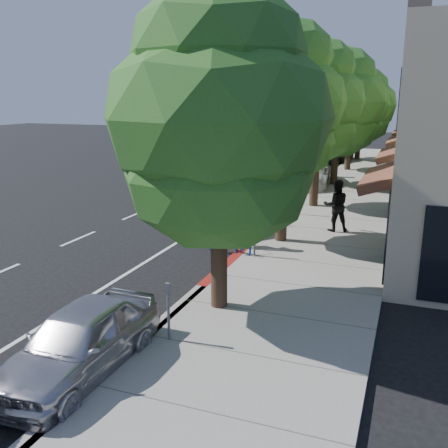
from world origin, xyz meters
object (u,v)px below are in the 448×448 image
at_px(street_tree_1, 285,105).
at_px(dark_suv_far, 337,152).
at_px(street_tree_5, 361,106).
at_px(bicycle, 228,241).
at_px(cyclist, 248,226).
at_px(near_car_a, 79,341).
at_px(street_tree_2, 318,103).
at_px(street_tree_3, 338,104).
at_px(street_tree_4, 351,106).
at_px(silver_suv, 234,203).
at_px(dark_sedan, 271,177).
at_px(street_tree_0, 219,122).
at_px(white_pickup, 307,171).
at_px(pedestrian, 336,205).

bearing_deg(street_tree_1, dark_suv_far, 93.56).
xyz_separation_m(street_tree_5, bicycle, (-1.30, -25.83, -3.71)).
bearing_deg(cyclist, near_car_a, -166.02).
distance_m(street_tree_2, dark_suv_far, 17.05).
height_order(street_tree_3, cyclist, street_tree_3).
height_order(street_tree_1, bicycle, street_tree_1).
xyz_separation_m(street_tree_4, silver_suv, (-2.52, -15.82, -3.49)).
height_order(cyclist, bicycle, cyclist).
relative_size(street_tree_4, bicycle, 4.00).
bearing_deg(street_tree_5, silver_suv, -96.60).
xyz_separation_m(street_tree_2, near_car_a, (-1.43, -15.55, -4.08)).
distance_m(dark_sedan, dark_suv_far, 12.88).
relative_size(street_tree_0, bicycle, 4.16).
bearing_deg(dark_suv_far, white_pickup, -82.87).
xyz_separation_m(street_tree_0, pedestrian, (1.59, 7.91, -3.42)).
height_order(street_tree_2, bicycle, street_tree_2).
bearing_deg(street_tree_4, near_car_a, -92.96).
xyz_separation_m(street_tree_0, street_tree_3, (-0.00, 18.00, 0.08)).
distance_m(street_tree_4, pedestrian, 16.49).
xyz_separation_m(street_tree_1, cyclist, (-0.83, -1.18, -3.93)).
height_order(bicycle, white_pickup, white_pickup).
bearing_deg(street_tree_3, silver_suv, -104.41).
height_order(street_tree_3, street_tree_5, street_tree_3).
xyz_separation_m(street_tree_1, dark_sedan, (-3.07, 9.76, -4.07)).
height_order(street_tree_1, cyclist, street_tree_1).
xyz_separation_m(street_tree_0, bicycle, (-1.30, 4.17, -4.07)).
relative_size(bicycle, white_pickup, 0.30).
distance_m(street_tree_1, street_tree_2, 6.00).
distance_m(street_tree_2, bicycle, 9.02).
bearing_deg(pedestrian, street_tree_1, 29.18).
distance_m(street_tree_5, bicycle, 26.13).
distance_m(street_tree_5, dark_suv_far, 3.96).
bearing_deg(street_tree_2, white_pickup, 104.41).
distance_m(street_tree_4, street_tree_5, 6.00).
bearing_deg(white_pickup, near_car_a, -96.02).
distance_m(street_tree_0, dark_sedan, 16.50).
xyz_separation_m(dark_sedan, dark_suv_far, (1.67, 12.77, 0.07)).
bearing_deg(silver_suv, dark_suv_far, 79.78).
height_order(silver_suv, pedestrian, pedestrian).
xyz_separation_m(street_tree_3, street_tree_5, (0.00, 12.00, -0.44)).
relative_size(street_tree_3, near_car_a, 1.95).
distance_m(street_tree_0, street_tree_1, 6.01).
xyz_separation_m(cyclist, bicycle, (-0.47, -0.66, -0.38)).
xyz_separation_m(dark_suv_far, pedestrian, (2.99, -20.62, 0.34)).
distance_m(cyclist, silver_suv, 3.76).
bearing_deg(dark_suv_far, street_tree_2, -77.72).
xyz_separation_m(street_tree_5, cyclist, (-0.83, -25.18, -3.32)).
distance_m(white_pickup, dark_suv_far, 10.85).
height_order(street_tree_4, street_tree_5, street_tree_4).
bearing_deg(street_tree_4, dark_suv_far, 107.19).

